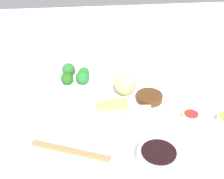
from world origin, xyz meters
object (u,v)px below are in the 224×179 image
(main_plate, at_px, (131,106))
(sauce_ramekin_sweet_and_sour, at_px, (191,117))
(soy_sauce_bowl, at_px, (158,158))
(chopsticks_pair, at_px, (70,151))
(broccoli_plate, at_px, (76,80))

(main_plate, bearing_deg, sauce_ramekin_sweet_and_sour, 155.87)
(soy_sauce_bowl, relative_size, chopsticks_pair, 0.49)
(soy_sauce_bowl, distance_m, sauce_ramekin_sweet_and_sour, 0.23)
(main_plate, xyz_separation_m, chopsticks_pair, (0.20, 0.18, -0.00))
(soy_sauce_bowl, bearing_deg, broccoli_plate, -64.13)
(broccoli_plate, distance_m, sauce_ramekin_sweet_and_sour, 0.45)
(broccoli_plate, xyz_separation_m, chopsticks_pair, (0.02, 0.37, -0.00))
(soy_sauce_bowl, height_order, chopsticks_pair, soy_sauce_bowl)
(main_plate, xyz_separation_m, broccoli_plate, (0.18, -0.19, -0.00))
(broccoli_plate, bearing_deg, sauce_ramekin_sweet_and_sour, 143.13)
(sauce_ramekin_sweet_and_sour, bearing_deg, chopsticks_pair, 15.30)
(soy_sauce_bowl, xyz_separation_m, sauce_ramekin_sweet_and_sour, (-0.15, -0.17, -0.01))
(broccoli_plate, relative_size, sauce_ramekin_sweet_and_sour, 4.45)
(broccoli_plate, bearing_deg, chopsticks_pair, 87.33)
(main_plate, relative_size, sauce_ramekin_sweet_and_sour, 4.83)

